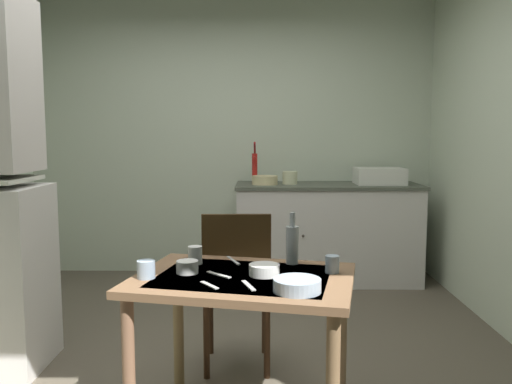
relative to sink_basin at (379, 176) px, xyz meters
The scene contains 20 objects.
ground_plane 2.39m from the sink_basin, 129.89° to the right, with size 4.99×4.99×0.00m, color brown.
wall_back 1.49m from the sink_basin, 165.17° to the left, with size 4.01×0.10×2.67m, color beige.
counter_cabinet 0.71m from the sink_basin, behind, with size 1.70×0.64×0.91m.
sink_basin is the anchor object (origin of this frame).
hand_pump 1.16m from the sink_basin, behind, with size 0.05×0.27×0.39m.
mixing_bowl_counter 1.06m from the sink_basin, behind, with size 0.23×0.23×0.08m, color beige.
stoneware_crock 0.83m from the sink_basin, behind, with size 0.14×0.14×0.12m, color beige.
dining_table 2.77m from the sink_basin, 115.34° to the right, with size 1.12×0.90×0.73m.
chair_far_side 2.31m from the sink_basin, 123.03° to the right, with size 0.41×0.41×0.94m.
serving_bowl_wide 2.89m from the sink_basin, 109.12° to the right, with size 0.20×0.20×0.05m, color #9EB2C6.
soup_bowl_small 2.70m from the sink_basin, 113.57° to the right, with size 0.14×0.14×0.05m, color white.
sauce_dish 2.83m from the sink_basin, 120.55° to the right, with size 0.10×0.10×0.06m, color white.
teacup_mint 2.55m from the sink_basin, 107.38° to the right, with size 0.06×0.06×0.08m, color #9EB2C6.
mug_tall 3.00m from the sink_basin, 122.55° to the right, with size 0.08×0.08×0.08m, color #9EB2C6.
teacup_cream 2.68m from the sink_basin, 122.21° to the right, with size 0.07×0.07×0.09m, color white.
glass_bottle 2.44m from the sink_basin, 112.59° to the right, with size 0.06×0.06×0.26m.
table_knife 2.53m from the sink_basin, 119.34° to the right, with size 0.18×0.02×0.01m, color silver.
teaspoon_near_bowl 2.80m from the sink_basin, 117.52° to the right, with size 0.15×0.02×0.01m, color beige.
teaspoon_by_cup 2.96m from the sink_basin, 116.48° to the right, with size 0.13×0.02×0.01m, color beige.
serving_spoon 2.89m from the sink_basin, 113.44° to the right, with size 0.15×0.02×0.01m, color beige.
Camera 1 is at (0.31, -3.14, 1.38)m, focal length 36.62 mm.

